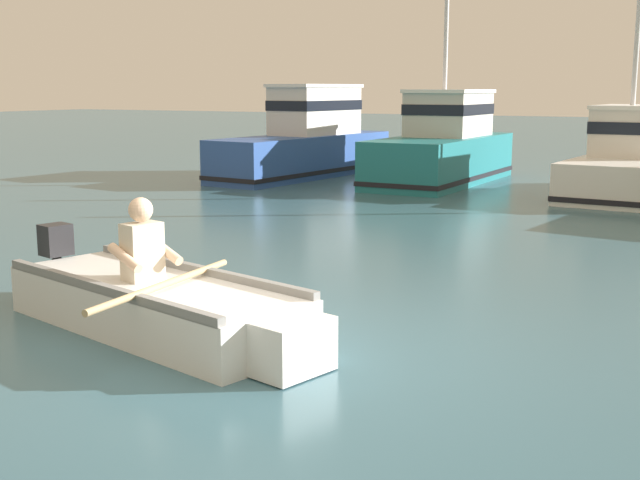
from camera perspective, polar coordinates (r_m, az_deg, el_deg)
ground_plane at (r=6.77m, az=-4.00°, el=-7.99°), size 120.00×120.00×0.00m
rowboat_with_person at (r=7.46m, az=-11.15°, el=-4.39°), size 3.69×2.15×1.19m
moored_boat_blue at (r=20.35m, az=-0.92°, el=6.82°), size 2.19×5.94×2.25m
moored_boat_teal at (r=19.17m, az=8.56°, el=6.38°), size 1.98×5.17×4.31m
moored_boat_white at (r=17.77m, az=20.71°, el=5.09°), size 2.11×4.68×4.15m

